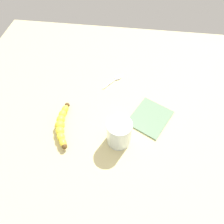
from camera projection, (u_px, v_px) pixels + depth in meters
The scene contains 5 objects.
wooden_tabletop at pixel (97, 113), 83.81cm from camera, with size 120.00×120.00×3.00cm, color #CCBE82.
banana at pixel (62, 125), 76.50cm from camera, with size 19.30×7.23×3.54cm.
smoothie_glass at pixel (119, 133), 70.90cm from camera, with size 8.53×8.53×10.48cm.
teaspoon at pixel (117, 78), 92.97cm from camera, with size 9.89×7.78×0.80cm.
folded_napkin at pixel (150, 117), 80.35cm from camera, with size 15.38×13.18×0.60cm, color slate.
Camera 1 is at (48.14, 12.30, 69.26)cm, focal length 33.26 mm.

